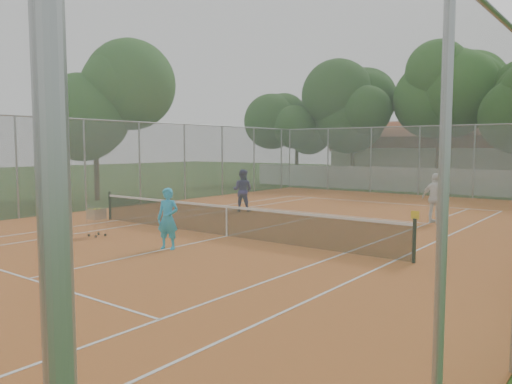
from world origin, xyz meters
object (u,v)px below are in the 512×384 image
Objects in this scene: clubhouse at (447,155)px; player_far_right at (436,198)px; player_far_left at (243,190)px; tennis_net at (227,221)px; player_near at (168,219)px; ball_hopper at (97,221)px.

player_far_right is at bearing -74.28° from clubhouse.
player_far_left is at bearing 25.45° from player_far_right.
tennis_net is 0.72× the size of clubhouse.
tennis_net is 6.51× the size of player_far_left.
player_near is 0.92× the size of player_far_left.
player_near is at bearing -89.30° from tennis_net.
player_far_left is at bearing 124.41° from tennis_net.
player_far_left is (-3.45, 7.47, 0.07)m from player_near.
player_far_right is (4.28, 6.68, 0.43)m from tennis_net.
tennis_net is 2.49m from player_near.
tennis_net is 4.03m from ball_hopper.
tennis_net is 7.09× the size of player_near.
player_far_right is at bearing 57.33° from tennis_net.
player_near is 10.09m from player_far_right.
clubhouse is 31.59m from ball_hopper.
clubhouse is 24.08m from player_far_left.
player_far_left is 1.89× the size of ball_hopper.
player_near reaches higher than ball_hopper.
ball_hopper is (-1.14, -31.52, -1.70)m from clubhouse.
clubhouse is (-2.00, 29.00, 1.69)m from tennis_net.
clubhouse is at bearing -61.15° from player_far_right.
ball_hopper is (-3.14, -2.52, -0.01)m from tennis_net.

